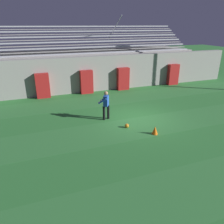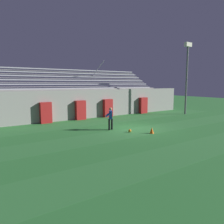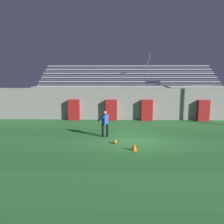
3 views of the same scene
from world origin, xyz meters
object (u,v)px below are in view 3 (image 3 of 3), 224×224
object	(u,v)px
padding_pillar_far_right	(203,110)
soccer_ball	(115,142)
padding_pillar_gate_right	(147,110)
traffic_cone	(134,146)
goalkeeper	(105,122)
padding_pillar_far_left	(74,110)
padding_pillar_gate_left	(111,110)

from	to	relation	value
padding_pillar_far_right	soccer_ball	bearing A→B (deg)	-137.75
padding_pillar_gate_right	soccer_ball	bearing A→B (deg)	-111.29
soccer_ball	traffic_cone	world-z (taller)	traffic_cone
padding_pillar_gate_right	traffic_cone	bearing A→B (deg)	-101.70
padding_pillar_gate_right	soccer_ball	distance (m)	7.42
goalkeeper	traffic_cone	distance (m)	3.20
padding_pillar_far_left	padding_pillar_far_right	bearing A→B (deg)	0.00
traffic_cone	soccer_ball	bearing A→B (deg)	131.53
padding_pillar_gate_right	goalkeeper	world-z (taller)	padding_pillar_gate_right
padding_pillar_far_left	padding_pillar_gate_left	bearing A→B (deg)	0.00
padding_pillar_gate_left	goalkeeper	world-z (taller)	padding_pillar_gate_left
padding_pillar_far_left	padding_pillar_far_right	xyz separation A→B (m)	(11.31, 0.00, 0.00)
padding_pillar_far_right	traffic_cone	size ratio (longest dim) A/B	4.33
padding_pillar_far_left	goalkeeper	size ratio (longest dim) A/B	1.09
goalkeeper	soccer_ball	size ratio (longest dim) A/B	7.59
soccer_ball	traffic_cone	xyz separation A→B (m)	(1.02, -1.15, 0.10)
padding_pillar_gate_right	padding_pillar_far_left	distance (m)	6.42
padding_pillar_gate_right	padding_pillar_far_left	world-z (taller)	same
traffic_cone	padding_pillar_far_right	bearing A→B (deg)	50.76
padding_pillar_gate_right	padding_pillar_far_right	world-z (taller)	same
goalkeeper	traffic_cone	world-z (taller)	goalkeeper
padding_pillar_far_left	soccer_ball	xyz separation A→B (m)	(3.74, -6.87, -0.80)
padding_pillar_far_left	traffic_cone	bearing A→B (deg)	-59.31
padding_pillar_gate_right	padding_pillar_far_left	size ratio (longest dim) A/B	1.00
padding_pillar_far_left	padding_pillar_far_right	world-z (taller)	same
soccer_ball	goalkeeper	bearing A→B (deg)	114.80
padding_pillar_far_right	traffic_cone	bearing A→B (deg)	-129.24
padding_pillar_gate_right	traffic_cone	xyz separation A→B (m)	(-1.66, -8.02, -0.70)
goalkeeper	traffic_cone	bearing A→B (deg)	-57.04
padding_pillar_gate_left	padding_pillar_far_left	size ratio (longest dim) A/B	1.00
padding_pillar_gate_right	padding_pillar_far_right	xyz separation A→B (m)	(4.89, 0.00, 0.00)
padding_pillar_far_right	goalkeeper	xyz separation A→B (m)	(-8.24, -5.41, 0.04)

